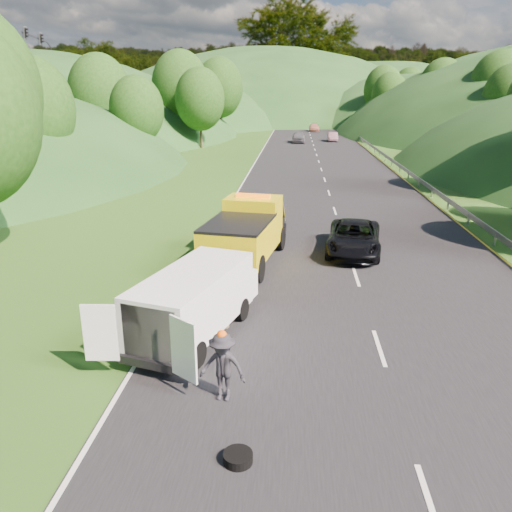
# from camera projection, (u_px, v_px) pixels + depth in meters

# --- Properties ---
(ground) EXTENTS (320.00, 320.00, 0.00)m
(ground) POSITION_uv_depth(u_px,v_px,m) (280.00, 316.00, 16.86)
(ground) COLOR #38661E
(ground) RESTS_ON ground
(road_surface) EXTENTS (14.00, 200.00, 0.02)m
(road_surface) POSITION_uv_depth(u_px,v_px,m) (319.00, 162.00, 54.53)
(road_surface) COLOR black
(road_surface) RESTS_ON ground
(guardrail) EXTENTS (0.06, 140.00, 1.52)m
(guardrail) POSITION_uv_depth(u_px,v_px,m) (370.00, 150.00, 65.84)
(guardrail) COLOR gray
(guardrail) RESTS_ON ground
(tree_line_left) EXTENTS (14.00, 140.00, 14.00)m
(tree_line_left) POSITION_uv_depth(u_px,v_px,m) (166.00, 143.00, 75.08)
(tree_line_left) COLOR #2E5A1A
(tree_line_left) RESTS_ON ground
(tree_line_right) EXTENTS (14.00, 140.00, 14.00)m
(tree_line_right) POSITION_uv_depth(u_px,v_px,m) (452.00, 145.00, 72.02)
(tree_line_right) COLOR #2E5A1A
(tree_line_right) RESTS_ON ground
(hills_backdrop) EXTENTS (201.00, 288.60, 44.00)m
(hills_backdrop) POSITION_uv_depth(u_px,v_px,m) (317.00, 119.00, 143.98)
(hills_backdrop) COLOR #2D5B23
(hills_backdrop) RESTS_ON ground
(tow_truck) EXTENTS (3.44, 6.89, 2.83)m
(tow_truck) POSITION_uv_depth(u_px,v_px,m) (246.00, 232.00, 21.86)
(tow_truck) COLOR black
(tow_truck) RESTS_ON ground
(white_van) EXTENTS (4.19, 6.50, 2.14)m
(white_van) POSITION_uv_depth(u_px,v_px,m) (196.00, 299.00, 15.17)
(white_van) COLOR black
(white_van) RESTS_ON ground
(woman) EXTENTS (0.44, 0.59, 1.54)m
(woman) POSITION_uv_depth(u_px,v_px,m) (201.00, 304.00, 17.88)
(woman) COLOR white
(woman) RESTS_ON ground
(child) EXTENTS (0.65, 0.68, 1.11)m
(child) POSITION_uv_depth(u_px,v_px,m) (225.00, 328.00, 16.05)
(child) COLOR tan
(child) RESTS_ON ground
(worker) EXTENTS (1.24, 0.83, 1.77)m
(worker) POSITION_uv_depth(u_px,v_px,m) (223.00, 399.00, 12.30)
(worker) COLOR #222227
(worker) RESTS_ON ground
(suitcase) EXTENTS (0.38, 0.31, 0.53)m
(suitcase) POSITION_uv_depth(u_px,v_px,m) (146.00, 290.00, 18.42)
(suitcase) COLOR #5F6148
(suitcase) RESTS_ON ground
(spare_tire) EXTENTS (0.62, 0.62, 0.20)m
(spare_tire) POSITION_uv_depth(u_px,v_px,m) (238.00, 462.00, 10.20)
(spare_tire) COLOR black
(spare_tire) RESTS_ON ground
(passing_suv) EXTENTS (3.06, 5.45, 1.44)m
(passing_suv) POSITION_uv_depth(u_px,v_px,m) (353.00, 253.00, 23.56)
(passing_suv) COLOR black
(passing_suv) RESTS_ON ground
(dist_car_a) EXTENTS (1.90, 4.72, 1.61)m
(dist_car_a) POSITION_uv_depth(u_px,v_px,m) (298.00, 143.00, 75.15)
(dist_car_a) COLOR #4F4F54
(dist_car_a) RESTS_ON ground
(dist_car_b) EXTENTS (1.42, 4.08, 1.34)m
(dist_car_b) POSITION_uv_depth(u_px,v_px,m) (333.00, 141.00, 77.23)
(dist_car_b) COLOR #754E58
(dist_car_b) RESTS_ON ground
(dist_car_c) EXTENTS (1.94, 4.78, 1.39)m
(dist_car_c) POSITION_uv_depth(u_px,v_px,m) (314.00, 131.00, 96.90)
(dist_car_c) COLOR #AF6C57
(dist_car_c) RESTS_ON ground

